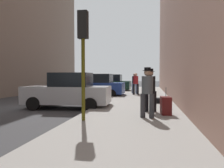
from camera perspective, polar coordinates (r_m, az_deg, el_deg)
name	(u,v)px	position (r m, az deg, el deg)	size (l,w,h in m)	color
ground_plane	(18,108)	(12.23, -23.45, -5.70)	(120.00, 120.00, 0.00)	#38383A
sidewalk	(135,109)	(10.28, 6.02, -6.58)	(4.00, 40.00, 0.15)	gray
parked_silver_sedan	(69,91)	(11.18, -11.30, -1.91)	(4.27, 2.19, 1.79)	#B7BABF
parked_blue_sedan	(98,86)	(17.13, -3.80, -0.50)	(4.24, 2.13, 1.79)	navy
parked_dark_green_sedan	(111,83)	(22.88, -0.36, 0.16)	(4.21, 2.08, 1.79)	#193828
fire_hydrant	(122,90)	(18.16, 2.75, -1.46)	(0.42, 0.22, 0.70)	red
traffic_light	(83,41)	(7.36, -7.55, 10.95)	(0.32, 0.32, 3.60)	#514C0F
pedestrian_with_fedora	(150,88)	(9.13, 10.00, -0.99)	(0.51, 0.42, 1.78)	black
pedestrian_in_jeans	(134,82)	(18.93, 5.89, 0.52)	(0.52, 0.45, 1.71)	#728CB2
pedestrian_with_beanie	(147,90)	(7.76, 9.22, -1.53)	(0.53, 0.49, 1.78)	#333338
pedestrian_in_red_jacket	(136,83)	(17.42, 6.22, 0.38)	(0.53, 0.47, 1.71)	black
rolling_suitcase	(166,106)	(8.64, 13.87, -5.50)	(0.42, 0.60, 1.04)	#591414
duffel_bag	(158,100)	(12.20, 11.92, -4.22)	(0.32, 0.44, 0.28)	black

